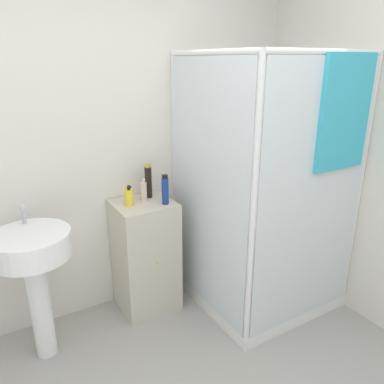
{
  "coord_description": "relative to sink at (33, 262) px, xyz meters",
  "views": [
    {
      "loc": [
        -0.64,
        -0.85,
        1.82
      ],
      "look_at": [
        0.5,
        1.07,
        1.03
      ],
      "focal_mm": 35.0,
      "sensor_mm": 36.0,
      "label": 1
    }
  ],
  "objects": [
    {
      "name": "wall_back",
      "position": [
        0.45,
        0.36,
        0.58
      ],
      "size": [
        6.4,
        0.06,
        2.5
      ],
      "primitive_type": "cube",
      "color": "silver",
      "rests_on": "ground_plane"
    },
    {
      "name": "shower_enclosure",
      "position": [
        1.57,
        -0.26,
        -0.18
      ],
      "size": [
        1.0,
        1.03,
        1.89
      ],
      "color": "white",
      "rests_on": "ground_plane"
    },
    {
      "name": "vanity_cabinet",
      "position": [
        0.78,
        0.13,
        -0.24
      ],
      "size": [
        0.42,
        0.41,
        0.86
      ],
      "color": "beige",
      "rests_on": "ground_plane"
    },
    {
      "name": "sink",
      "position": [
        0.0,
        0.0,
        0.0
      ],
      "size": [
        0.47,
        0.47,
        1.0
      ],
      "color": "white",
      "rests_on": "ground_plane"
    },
    {
      "name": "soap_dispenser",
      "position": [
        0.68,
        0.13,
        0.25
      ],
      "size": [
        0.06,
        0.07,
        0.15
      ],
      "color": "yellow",
      "rests_on": "vanity_cabinet"
    },
    {
      "name": "shampoo_bottle_tall_black",
      "position": [
        0.87,
        0.21,
        0.31
      ],
      "size": [
        0.05,
        0.05,
        0.25
      ],
      "color": "black",
      "rests_on": "vanity_cabinet"
    },
    {
      "name": "shampoo_bottle_blue",
      "position": [
        0.91,
        0.02,
        0.29
      ],
      "size": [
        0.05,
        0.05,
        0.21
      ],
      "color": "navy",
      "rests_on": "vanity_cabinet"
    },
    {
      "name": "lotion_bottle_white",
      "position": [
        0.81,
        0.16,
        0.26
      ],
      "size": [
        0.04,
        0.04,
        0.17
      ],
      "color": "beige",
      "rests_on": "vanity_cabinet"
    }
  ]
}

